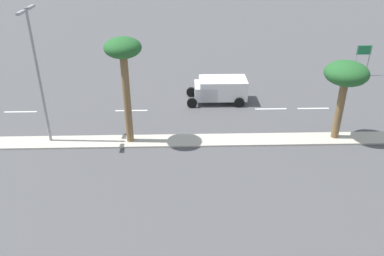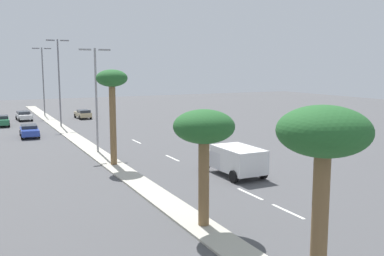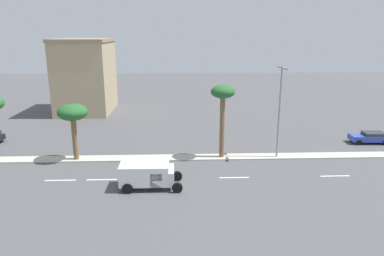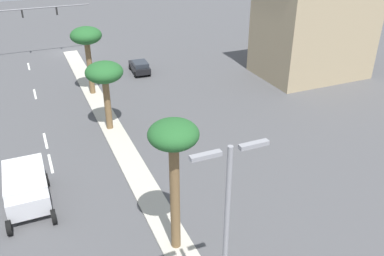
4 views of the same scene
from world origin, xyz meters
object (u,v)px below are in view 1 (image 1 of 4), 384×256
Objects in this scene: street_lamp_right at (37,68)px; box_truck at (218,89)px; directional_road_sign at (363,54)px; palm_tree_inboard at (346,76)px; palm_tree_far at (123,57)px.

street_lamp_right is 1.80× the size of box_truck.
directional_road_sign is 32.12m from street_lamp_right.
palm_tree_inboard is 0.61× the size of street_lamp_right.
palm_tree_inboard is 0.76× the size of palm_tree_far.
palm_tree_inboard is at bearing -89.49° from palm_tree_far.
directional_road_sign is 15.79m from palm_tree_inboard.
street_lamp_right reaches higher than directional_road_sign.
palm_tree_inboard is 15.52m from palm_tree_far.
palm_tree_inboard is at bearing -130.81° from box_truck.
directional_road_sign reaches higher than box_truck.
box_truck is at bearing -44.68° from palm_tree_far.
palm_tree_far is at bearing 135.32° from box_truck.
street_lamp_right is at bearing 115.14° from directional_road_sign.
palm_tree_far is at bearing 90.51° from palm_tree_inboard.
street_lamp_right is at bearing 89.83° from palm_tree_inboard.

